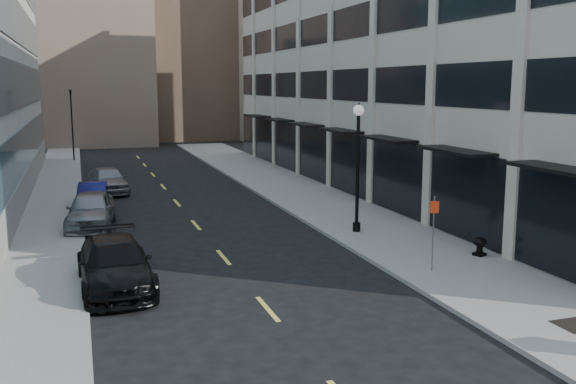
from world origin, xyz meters
TOP-DOWN VIEW (x-y plane):
  - sidewalk_right at (7.50, 20.00)m, footprint 5.00×80.00m
  - sidewalk_left at (-6.50, 20.00)m, footprint 3.00×80.00m
  - building_right at (16.94, 26.99)m, footprint 15.30×46.50m
  - skyline_tan_near at (-4.00, 68.00)m, footprint 14.00×18.00m
  - skyline_stone at (18.00, 66.00)m, footprint 10.00×14.00m
  - road_centerline at (0.00, 17.00)m, footprint 0.15×68.20m
  - traffic_signal at (-5.50, 48.00)m, footprint 0.66×0.66m
  - car_black_pickup at (-4.14, 11.39)m, footprint 2.42×5.58m
  - car_silver_sedan at (-4.67, 20.90)m, footprint 2.61×5.19m
  - car_blue_sedan at (-4.49, 25.81)m, footprint 1.79×4.26m
  - car_grey_sedan at (-3.48, 30.63)m, footprint 2.51×4.98m
  - lamppost at (6.40, 15.90)m, footprint 0.47×0.47m
  - sign_post at (6.40, 9.53)m, footprint 0.30×0.14m
  - urn_planter at (9.14, 10.71)m, footprint 0.51×0.51m

SIDE VIEW (x-z plane):
  - road_centerline at x=0.00m, z-range 0.00..0.01m
  - sidewalk_right at x=7.50m, z-range 0.00..0.15m
  - sidewalk_left at x=-6.50m, z-range 0.00..0.15m
  - urn_planter at x=9.14m, z-range 0.23..0.94m
  - car_blue_sedan at x=-4.49m, z-range 0.00..1.37m
  - car_black_pickup at x=-4.14m, z-range 0.00..1.60m
  - car_grey_sedan at x=-3.48m, z-range 0.00..1.63m
  - car_silver_sedan at x=-4.67m, z-range 0.00..1.70m
  - sign_post at x=6.40m, z-range 0.51..3.14m
  - lamppost at x=6.40m, z-range 0.64..6.30m
  - traffic_signal at x=-5.50m, z-range 2.23..9.21m
  - building_right at x=16.94m, z-range -0.13..18.12m
  - skyline_stone at x=18.00m, z-range 0.00..20.00m
  - skyline_tan_near at x=-4.00m, z-range 0.00..28.00m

